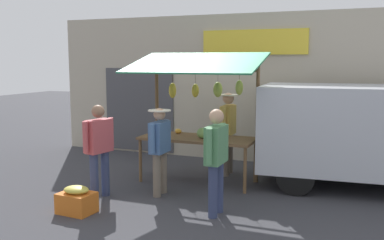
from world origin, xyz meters
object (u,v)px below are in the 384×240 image
shopper_with_shopping_bag (99,145)px  shopper_in_striped_shirt (160,145)px  vendor_with_sunhat (228,126)px  parked_van (376,128)px  produce_crate_near (77,200)px  market_stall (198,103)px  shopper_in_grey_tee (216,155)px

shopper_with_shopping_bag → shopper_in_striped_shirt: bearing=-48.2°
vendor_with_sunhat → parked_van: 2.80m
vendor_with_sunhat → shopper_with_shopping_bag: bearing=-36.5°
shopper_in_striped_shirt → produce_crate_near: (0.79, 1.31, -0.69)m
parked_van → produce_crate_near: bearing=31.8°
market_stall → shopper_with_shopping_bag: size_ratio=1.56×
shopper_in_grey_tee → produce_crate_near: shopper_in_grey_tee is taller
vendor_with_sunhat → market_stall: bearing=-28.7°
vendor_with_sunhat → parked_van: size_ratio=0.37×
vendor_with_sunhat → produce_crate_near: (1.49, 3.07, -0.81)m
shopper_in_grey_tee → parked_van: size_ratio=0.36×
shopper_in_grey_tee → shopper_with_shopping_bag: bearing=89.4°
shopper_with_shopping_bag → produce_crate_near: 1.08m
market_stall → shopper_in_grey_tee: (-0.91, 1.63, -0.60)m
vendor_with_sunhat → shopper_with_shopping_bag: (1.59, 2.28, -0.09)m
shopper_in_striped_shirt → shopper_in_grey_tee: bearing=-116.2°
produce_crate_near → shopper_with_shopping_bag: bearing=-83.1°
market_stall → shopper_with_shopping_bag: market_stall is taller
market_stall → shopper_in_grey_tee: market_stall is taller
shopper_in_striped_shirt → vendor_with_sunhat: bearing=-21.8°
vendor_with_sunhat → shopper_in_grey_tee: (-0.53, 2.36, -0.07)m
market_stall → produce_crate_near: 2.92m
produce_crate_near → market_stall: bearing=-115.5°
produce_crate_near → parked_van: bearing=-144.3°
shopper_with_shopping_bag → produce_crate_near: (-0.10, 0.79, -0.72)m
vendor_with_sunhat → shopper_in_striped_shirt: (0.70, 1.76, -0.12)m
market_stall → parked_van: 3.28m
vendor_with_sunhat → produce_crate_near: 3.51m
shopper_with_shopping_bag → vendor_with_sunhat: bearing=-23.3°
market_stall → shopper_in_grey_tee: size_ratio=1.54×
shopper_with_shopping_bag → market_stall: bearing=-26.6°
parked_van → produce_crate_near: 5.36m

